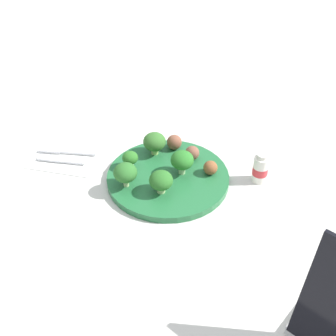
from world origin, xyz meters
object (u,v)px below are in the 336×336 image
Objects in this scene: broccoli_floret_front_right at (163,181)px; fork at (58,160)px; plate at (168,178)px; meatball_center at (192,153)px; meatball_back_left at (210,168)px; yogurt_bottle at (260,169)px; broccoli_floret_front_left at (130,158)px; napkin at (65,157)px; knife at (65,151)px; broccoli_floret_center at (182,160)px; broccoli_floret_near_rim at (125,173)px; meatball_near_rim at (174,142)px; broccoli_floret_mid_right at (155,142)px.

fork is (0.28, -0.06, -0.04)m from broccoli_floret_front_right.
plate is at bearing -85.69° from broccoli_floret_front_right.
meatball_center is 1.05× the size of meatball_back_left.
broccoli_floret_front_left is at bearing 9.05° from yogurt_bottle.
plate is 0.27m from napkin.
meatball_center is 0.46× the size of yogurt_bottle.
knife is at bearing 6.94° from meatball_center.
meatball_back_left is (-0.05, 0.04, -0.00)m from meatball_center.
fork is at bearing 13.26° from meatball_center.
broccoli_floret_center is 0.12m from broccoli_floret_front_left.
plate is at bearing 61.34° from meatball_center.
broccoli_floret_near_rim is 1.78× the size of meatball_back_left.
napkin is at bearing -4.25° from broccoli_floret_front_left.
fork is at bearing -16.92° from broccoli_floret_near_rim.
meatball_near_rim reaches higher than meatball_center.
broccoli_floret_mid_right is 0.05m from meatball_near_rim.
broccoli_floret_front_right is 0.36× the size of knife.
broccoli_floret_front_right reaches higher than knife.
meatball_center is at bearing -100.58° from broccoli_floret_center.
broccoli_floret_front_left is 0.35× the size of fork.
fork is (0.19, -0.06, -0.05)m from broccoli_floret_near_rim.
meatball_center is 0.16m from yogurt_bottle.
fork is at bearing 68.71° from napkin.
broccoli_floret_mid_right is 0.24m from fork.
broccoli_floret_mid_right is (-0.03, -0.13, -0.00)m from broccoli_floret_near_rim.
fork is 0.48m from yogurt_bottle.
broccoli_floret_near_rim is 0.18m from meatball_near_rim.
meatball_back_left is 0.11m from yogurt_bottle.
napkin is (0.30, -0.00, -0.05)m from broccoli_floret_center.
yogurt_bottle is (-0.20, -0.11, -0.01)m from broccoli_floret_front_right.
meatball_near_rim is at bearing -83.99° from plate.
broccoli_floret_front_right is at bearing 29.48° from yogurt_bottle.
broccoli_floret_near_rim is at bearing 34.02° from broccoli_floret_center.
broccoli_floret_center reaches higher than meatball_back_left.
yogurt_bottle is at bearing -175.89° from napkin.
plate is 0.27m from fork.
meatball_back_left is (-0.09, -0.09, -0.01)m from broccoli_floret_front_right.
broccoli_floret_center is at bearing -153.91° from plate.
plate is 0.28m from knife.
napkin is at bearing -111.29° from fork.
meatball_back_left is at bearing -134.36° from broccoli_floret_front_right.
plate is at bearing -179.91° from fork.
broccoli_floret_near_rim is 0.20m from meatball_back_left.
meatball_near_rim reaches higher than plate.
napkin is at bearing 14.13° from broccoli_floret_mid_right.
knife is (0.19, -0.09, -0.05)m from broccoli_floret_near_rim.
meatball_back_left is at bearing -166.23° from broccoli_floret_center.
meatball_back_left is (-0.06, -0.02, -0.02)m from broccoli_floret_center.
plate is at bearing 172.66° from knife.
broccoli_floret_front_right reaches higher than plate.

